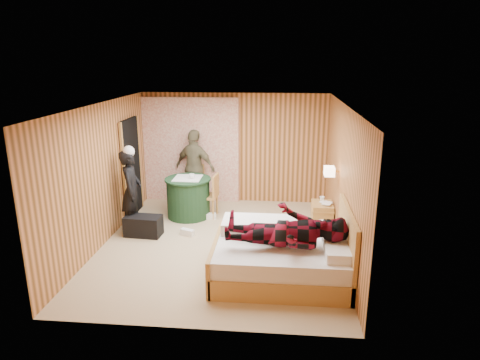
# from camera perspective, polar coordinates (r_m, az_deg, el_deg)

# --- Properties ---
(floor) EXTENTS (4.20, 5.00, 0.01)m
(floor) POSITION_cam_1_polar(r_m,az_deg,el_deg) (7.82, -2.65, -8.58)
(floor) COLOR tan
(floor) RESTS_ON ground
(ceiling) EXTENTS (4.20, 5.00, 0.01)m
(ceiling) POSITION_cam_1_polar(r_m,az_deg,el_deg) (7.15, -2.91, 9.95)
(ceiling) COLOR silver
(ceiling) RESTS_ON wall_back
(wall_back) EXTENTS (4.20, 0.02, 2.50)m
(wall_back) POSITION_cam_1_polar(r_m,az_deg,el_deg) (9.80, -0.73, 4.25)
(wall_back) COLOR #D58752
(wall_back) RESTS_ON floor
(wall_left) EXTENTS (0.02, 5.00, 2.50)m
(wall_left) POSITION_cam_1_polar(r_m,az_deg,el_deg) (7.95, -17.94, 0.64)
(wall_left) COLOR #D58752
(wall_left) RESTS_ON floor
(wall_right) EXTENTS (0.02, 5.00, 2.50)m
(wall_right) POSITION_cam_1_polar(r_m,az_deg,el_deg) (7.39, 13.56, -0.16)
(wall_right) COLOR #D58752
(wall_right) RESTS_ON floor
(curtain) EXTENTS (2.20, 0.08, 2.40)m
(curtain) POSITION_cam_1_polar(r_m,az_deg,el_deg) (9.89, -6.56, 3.97)
(curtain) COLOR white
(curtain) RESTS_ON floor
(doorway) EXTENTS (0.06, 0.90, 2.05)m
(doorway) POSITION_cam_1_polar(r_m,az_deg,el_deg) (9.25, -14.26, 1.60)
(doorway) COLOR black
(doorway) RESTS_ON floor
(wall_lamp) EXTENTS (0.26, 0.24, 0.16)m
(wall_lamp) POSITION_cam_1_polar(r_m,az_deg,el_deg) (7.79, 11.85, 1.15)
(wall_lamp) COLOR gold
(wall_lamp) RESTS_ON wall_right
(bed) EXTENTS (2.06, 1.62, 1.11)m
(bed) POSITION_cam_1_polar(r_m,az_deg,el_deg) (6.69, 5.79, -10.07)
(bed) COLOR tan
(bed) RESTS_ON floor
(nightstand) EXTENTS (0.41, 0.56, 0.54)m
(nightstand) POSITION_cam_1_polar(r_m,az_deg,el_deg) (8.51, 10.86, -4.73)
(nightstand) COLOR tan
(nightstand) RESTS_ON floor
(round_table) EXTENTS (0.96, 0.96, 0.85)m
(round_table) POSITION_cam_1_polar(r_m,az_deg,el_deg) (9.05, -6.90, -2.28)
(round_table) COLOR #204626
(round_table) RESTS_ON floor
(chair_far) EXTENTS (0.45, 0.45, 0.93)m
(chair_far) POSITION_cam_1_polar(r_m,az_deg,el_deg) (9.71, -6.04, -0.26)
(chair_far) COLOR tan
(chair_far) RESTS_ON floor
(chair_near) EXTENTS (0.46, 0.46, 0.92)m
(chair_near) POSITION_cam_1_polar(r_m,az_deg,el_deg) (8.97, -3.92, -1.65)
(chair_near) COLOR tan
(chair_near) RESTS_ON floor
(duffel_bag) EXTENTS (0.70, 0.41, 0.38)m
(duffel_bag) POSITION_cam_1_polar(r_m,az_deg,el_deg) (8.32, -12.76, -5.98)
(duffel_bag) COLOR black
(duffel_bag) RESTS_ON floor
(sneaker_left) EXTENTS (0.29, 0.17, 0.12)m
(sneaker_left) POSITION_cam_1_polar(r_m,az_deg,el_deg) (8.98, -4.10, -4.82)
(sneaker_left) COLOR white
(sneaker_left) RESTS_ON floor
(sneaker_right) EXTENTS (0.29, 0.21, 0.12)m
(sneaker_right) POSITION_cam_1_polar(r_m,az_deg,el_deg) (8.23, -7.04, -6.93)
(sneaker_right) COLOR white
(sneaker_right) RESTS_ON floor
(woman_standing) EXTENTS (0.46, 0.63, 1.60)m
(woman_standing) POSITION_cam_1_polar(r_m,az_deg,el_deg) (8.41, -14.27, -1.43)
(woman_standing) COLOR black
(woman_standing) RESTS_ON floor
(man_at_table) EXTENTS (1.09, 0.79, 1.72)m
(man_at_table) POSITION_cam_1_polar(r_m,az_deg,el_deg) (9.68, -6.00, 1.66)
(man_at_table) COLOR #716A4B
(man_at_table) RESTS_ON floor
(man_on_bed) EXTENTS (0.86, 0.67, 1.77)m
(man_on_bed) POSITION_cam_1_polar(r_m,az_deg,el_deg) (6.21, 6.22, -5.50)
(man_on_bed) COLOR maroon
(man_on_bed) RESTS_ON bed
(book_lower) EXTENTS (0.26, 0.28, 0.02)m
(book_lower) POSITION_cam_1_polar(r_m,az_deg,el_deg) (8.37, 10.98, -3.11)
(book_lower) COLOR white
(book_lower) RESTS_ON nightstand
(book_upper) EXTENTS (0.23, 0.27, 0.02)m
(book_upper) POSITION_cam_1_polar(r_m,az_deg,el_deg) (8.36, 10.99, -2.98)
(book_upper) COLOR white
(book_upper) RESTS_ON nightstand
(cup_nightstand) EXTENTS (0.13, 0.13, 0.09)m
(cup_nightstand) POSITION_cam_1_polar(r_m,az_deg,el_deg) (8.53, 10.89, -2.49)
(cup_nightstand) COLOR white
(cup_nightstand) RESTS_ON nightstand
(cup_table) EXTENTS (0.14, 0.14, 0.10)m
(cup_table) POSITION_cam_1_polar(r_m,az_deg,el_deg) (8.84, -6.43, 0.49)
(cup_table) COLOR white
(cup_table) RESTS_ON round_table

